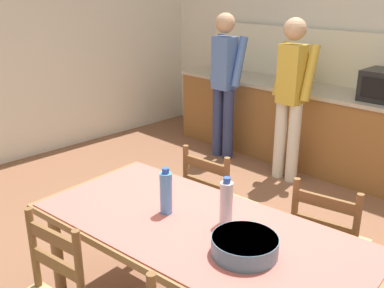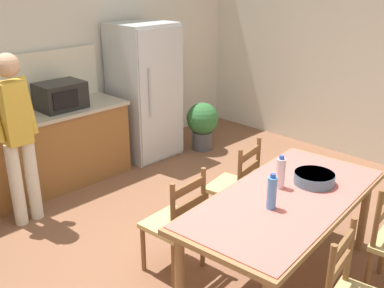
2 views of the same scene
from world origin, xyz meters
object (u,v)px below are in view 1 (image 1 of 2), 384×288
object	(u,v)px
bottle_off_centre	(226,203)
chair_side_far_right	(327,247)
bottle_near_centre	(166,192)
person_at_sink	(224,79)
serving_bowl	(245,245)
dining_table	(199,239)
paper_bag	(296,69)
chair_side_far_left	(216,206)
person_at_counter	(291,92)

from	to	relation	value
bottle_off_centre	chair_side_far_right	world-z (taller)	bottle_off_centre
bottle_near_centre	person_at_sink	size ratio (longest dim) A/B	0.16
serving_bowl	bottle_off_centre	bearing A→B (deg)	148.42
dining_table	bottle_off_centre	distance (m)	0.25
chair_side_far_right	person_at_sink	bearing A→B (deg)	-45.85
paper_bag	dining_table	bearing A→B (deg)	-66.25
serving_bowl	chair_side_far_right	size ratio (longest dim) A/B	0.35
bottle_off_centre	serving_bowl	bearing A→B (deg)	-31.58
chair_side_far_left	person_at_counter	xyz separation A→B (m)	(-0.48, 1.65, 0.50)
bottle_off_centre	chair_side_far_left	bearing A→B (deg)	135.07
dining_table	person_at_sink	distance (m)	3.02
bottle_near_centre	dining_table	bearing A→B (deg)	5.34
paper_bag	serving_bowl	bearing A→B (deg)	-61.16
dining_table	bottle_near_centre	distance (m)	0.31
dining_table	chair_side_far_left	xyz separation A→B (m)	(-0.49, 0.69, -0.24)
paper_bag	chair_side_far_left	distance (m)	2.37
serving_bowl	person_at_sink	distance (m)	3.26
paper_bag	chair_side_far_right	xyz separation A→B (m)	(1.61, -2.08, -0.63)
serving_bowl	person_at_counter	bearing A→B (deg)	118.85
paper_bag	serving_bowl	distance (m)	3.30
bottle_off_centre	person_at_sink	size ratio (longest dim) A/B	0.16
chair_side_far_left	bottle_near_centre	bearing A→B (deg)	105.36
serving_bowl	dining_table	bearing A→B (deg)	173.96
bottle_near_centre	chair_side_far_right	world-z (taller)	bottle_near_centre
bottle_off_centre	person_at_counter	size ratio (longest dim) A/B	0.16
bottle_near_centre	person_at_counter	bearing A→B (deg)	107.38
paper_bag	person_at_sink	xyz separation A→B (m)	(-0.62, -0.49, -0.13)
bottle_near_centre	serving_bowl	bearing A→B (deg)	-1.35
serving_bowl	chair_side_far_right	distance (m)	0.89
bottle_near_centre	bottle_off_centre	size ratio (longest dim) A/B	1.00
bottle_off_centre	chair_side_far_left	xyz separation A→B (m)	(-0.57, 0.57, -0.45)
bottle_near_centre	serving_bowl	size ratio (longest dim) A/B	0.84
dining_table	serving_bowl	bearing A→B (deg)	-6.04
serving_bowl	person_at_sink	xyz separation A→B (m)	(-2.21, 2.39, 0.13)
serving_bowl	chair_side_far_left	size ratio (longest dim) A/B	0.35
bottle_off_centre	bottle_near_centre	bearing A→B (deg)	-156.11
dining_table	chair_side_far_left	world-z (taller)	chair_side_far_left
person_at_sink	serving_bowl	bearing A→B (deg)	-137.27
dining_table	bottle_near_centre	bearing A→B (deg)	-174.66
chair_side_far_right	person_at_counter	bearing A→B (deg)	-60.14
chair_side_far_right	person_at_sink	size ratio (longest dim) A/B	0.54
chair_side_far_left	person_at_sink	size ratio (longest dim) A/B	0.54
dining_table	bottle_near_centre	size ratio (longest dim) A/B	7.24
person_at_sink	person_at_counter	distance (m)	0.90
paper_bag	bottle_near_centre	distance (m)	3.05
dining_table	person_at_sink	size ratio (longest dim) A/B	1.16
paper_bag	chair_side_far_left	world-z (taller)	paper_bag
person_at_counter	person_at_sink	bearing A→B (deg)	88.73
bottle_near_centre	serving_bowl	world-z (taller)	bottle_near_centre
serving_bowl	person_at_counter	world-z (taller)	person_at_counter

